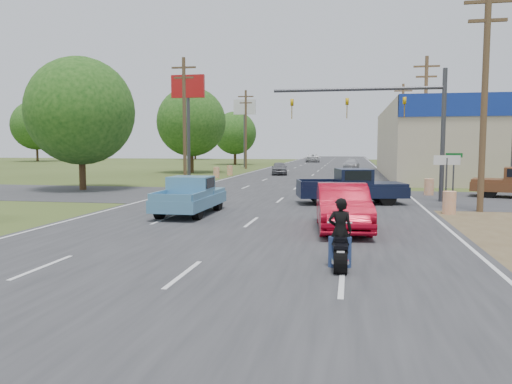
% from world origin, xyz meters
% --- Properties ---
extents(ground, '(200.00, 200.00, 0.00)m').
position_xyz_m(ground, '(0.00, 0.00, 0.00)').
color(ground, '#39461C').
rests_on(ground, ground).
extents(main_road, '(15.00, 180.00, 0.02)m').
position_xyz_m(main_road, '(0.00, 40.00, 0.01)').
color(main_road, '#2D2D30').
rests_on(main_road, ground).
extents(cross_road, '(120.00, 10.00, 0.02)m').
position_xyz_m(cross_road, '(0.00, 18.00, 0.01)').
color(cross_road, '#2D2D30').
rests_on(cross_road, ground).
extents(utility_pole_1, '(2.00, 0.28, 10.00)m').
position_xyz_m(utility_pole_1, '(9.50, 13.00, 5.32)').
color(utility_pole_1, '#4C3823').
rests_on(utility_pole_1, ground).
extents(utility_pole_2, '(2.00, 0.28, 10.00)m').
position_xyz_m(utility_pole_2, '(9.50, 31.00, 5.32)').
color(utility_pole_2, '#4C3823').
rests_on(utility_pole_2, ground).
extents(utility_pole_3, '(2.00, 0.28, 10.00)m').
position_xyz_m(utility_pole_3, '(9.50, 49.00, 5.32)').
color(utility_pole_3, '#4C3823').
rests_on(utility_pole_3, ground).
extents(utility_pole_5, '(2.00, 0.28, 10.00)m').
position_xyz_m(utility_pole_5, '(-9.50, 28.00, 5.32)').
color(utility_pole_5, '#4C3823').
rests_on(utility_pole_5, ground).
extents(utility_pole_6, '(2.00, 0.28, 10.00)m').
position_xyz_m(utility_pole_6, '(-9.50, 52.00, 5.32)').
color(utility_pole_6, '#4C3823').
rests_on(utility_pole_6, ground).
extents(tree_0, '(7.14, 7.14, 8.84)m').
position_xyz_m(tree_0, '(-14.00, 20.00, 5.26)').
color(tree_0, '#422D19').
rests_on(tree_0, ground).
extents(tree_1, '(7.56, 7.56, 9.36)m').
position_xyz_m(tree_1, '(-13.50, 42.00, 5.57)').
color(tree_1, '#422D19').
rests_on(tree_1, ground).
extents(tree_2, '(6.72, 6.72, 8.32)m').
position_xyz_m(tree_2, '(-14.20, 66.00, 4.95)').
color(tree_2, '#422D19').
rests_on(tree_2, ground).
extents(tree_4, '(9.24, 9.24, 11.44)m').
position_xyz_m(tree_4, '(-55.00, 75.00, 6.82)').
color(tree_4, '#422D19').
rests_on(tree_4, ground).
extents(tree_5, '(7.98, 7.98, 9.88)m').
position_xyz_m(tree_5, '(30.00, 95.00, 5.88)').
color(tree_5, '#422D19').
rests_on(tree_5, ground).
extents(tree_6, '(8.82, 8.82, 10.92)m').
position_xyz_m(tree_6, '(-30.00, 95.00, 6.51)').
color(tree_6, '#422D19').
rests_on(tree_6, ground).
extents(barrel_0, '(0.56, 0.56, 1.00)m').
position_xyz_m(barrel_0, '(8.00, 12.00, 0.50)').
color(barrel_0, orange).
rests_on(barrel_0, ground).
extents(barrel_1, '(0.56, 0.56, 1.00)m').
position_xyz_m(barrel_1, '(8.40, 20.50, 0.50)').
color(barrel_1, orange).
rests_on(barrel_1, ground).
extents(barrel_2, '(0.56, 0.56, 1.00)m').
position_xyz_m(barrel_2, '(-8.50, 34.00, 0.50)').
color(barrel_2, orange).
rests_on(barrel_2, ground).
extents(barrel_3, '(0.56, 0.56, 1.00)m').
position_xyz_m(barrel_3, '(-8.20, 38.00, 0.50)').
color(barrel_3, orange).
rests_on(barrel_3, ground).
extents(pole_sign_left_near, '(3.00, 0.35, 9.20)m').
position_xyz_m(pole_sign_left_near, '(-10.50, 32.00, 7.17)').
color(pole_sign_left_near, '#3F3F44').
rests_on(pole_sign_left_near, ground).
extents(pole_sign_left_far, '(3.00, 0.35, 9.20)m').
position_xyz_m(pole_sign_left_far, '(-10.50, 56.00, 7.17)').
color(pole_sign_left_far, '#3F3F44').
rests_on(pole_sign_left_far, ground).
extents(lane_sign, '(1.20, 0.08, 2.52)m').
position_xyz_m(lane_sign, '(8.20, 14.00, 1.90)').
color(lane_sign, '#3F3F44').
rests_on(lane_sign, ground).
extents(street_name_sign, '(0.80, 0.08, 2.61)m').
position_xyz_m(street_name_sign, '(8.80, 15.50, 1.61)').
color(street_name_sign, '#3F3F44').
rests_on(street_name_sign, ground).
extents(signal_mast, '(9.12, 0.40, 7.00)m').
position_xyz_m(signal_mast, '(5.82, 17.00, 4.80)').
color(signal_mast, '#3F3F44').
rests_on(signal_mast, ground).
extents(red_convertible, '(2.19, 5.07, 1.62)m').
position_xyz_m(red_convertible, '(3.50, 6.91, 0.81)').
color(red_convertible, '#A7071C').
rests_on(red_convertible, ground).
extents(motorcycle, '(0.63, 2.04, 1.04)m').
position_xyz_m(motorcycle, '(3.53, 1.30, 0.46)').
color(motorcycle, black).
rests_on(motorcycle, ground).
extents(rider, '(0.61, 0.42, 1.63)m').
position_xyz_m(rider, '(3.52, 1.35, 0.81)').
color(rider, black).
rests_on(rider, ground).
extents(blue_pickup, '(1.95, 4.99, 1.65)m').
position_xyz_m(blue_pickup, '(-3.04, 9.87, 0.83)').
color(blue_pickup, black).
rests_on(blue_pickup, ground).
extents(navy_pickup, '(5.76, 3.24, 1.80)m').
position_xyz_m(navy_pickup, '(3.93, 15.08, 0.91)').
color(navy_pickup, black).
rests_on(navy_pickup, ground).
extents(distant_car_grey, '(2.10, 4.07, 1.32)m').
position_xyz_m(distant_car_grey, '(-3.42, 39.75, 0.66)').
color(distant_car_grey, slate).
rests_on(distant_car_grey, ground).
extents(distant_car_silver, '(2.27, 4.52, 1.26)m').
position_xyz_m(distant_car_silver, '(3.84, 54.86, 0.63)').
color(distant_car_silver, '#B9B9BE').
rests_on(distant_car_silver, ground).
extents(distant_car_white, '(2.77, 5.51, 1.50)m').
position_xyz_m(distant_car_white, '(-3.04, 80.43, 0.75)').
color(distant_car_white, silver).
rests_on(distant_car_white, ground).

